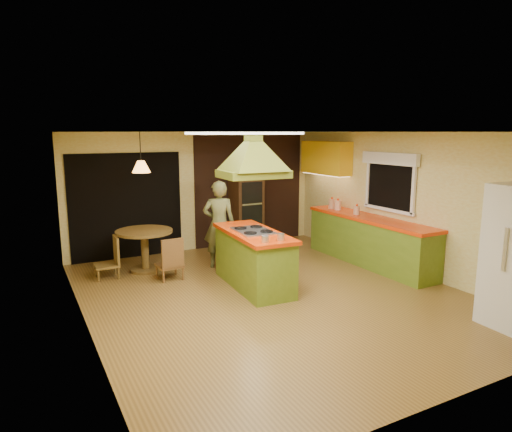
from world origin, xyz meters
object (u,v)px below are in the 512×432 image
dining_table (145,242)px  canister_large (332,204)px  kitchen_island (253,259)px  man (219,224)px  wall_oven (246,205)px

dining_table → canister_large: size_ratio=5.10×
kitchen_island → dining_table: bearing=132.6°
man → dining_table: 1.39m
man → canister_large: 2.56m
kitchen_island → wall_oven: 2.73m
man → wall_oven: size_ratio=0.87×
man → dining_table: (-1.30, 0.40, -0.28)m
wall_oven → canister_large: wall_oven is taller
man → canister_large: man is taller
kitchen_island → wall_oven: (1.10, 2.45, 0.47)m
kitchen_island → canister_large: size_ratio=9.53×
canister_large → dining_table: bearing=173.2°
wall_oven → dining_table: size_ratio=1.84×
wall_oven → canister_large: (1.39, -1.23, 0.08)m
kitchen_island → dining_table: 2.15m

